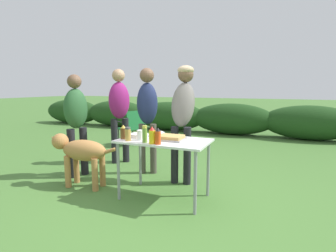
{
  "coord_description": "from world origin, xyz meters",
  "views": [
    {
      "loc": [
        1.29,
        -2.86,
        1.38
      ],
      "look_at": [
        -0.01,
        0.15,
        0.89
      ],
      "focal_mm": 28.0,
      "sensor_mm": 36.0,
      "label": 1
    }
  ],
  "objects_px": {
    "folding_table": "(164,146)",
    "paper_cup_stack": "(140,135)",
    "relish_jar": "(145,134)",
    "food_tray": "(171,138)",
    "spice_jar": "(128,134)",
    "dog": "(80,152)",
    "mixing_bowl": "(158,134)",
    "standing_person_in_gray_fleece": "(119,107)",
    "standing_person_in_navy_coat": "(183,108)",
    "beer_bottle": "(123,132)",
    "hot_sauce_bottle": "(158,136)",
    "standing_person_with_beanie": "(147,110)",
    "camp_chair_green_behind_table": "(132,126)",
    "mustard_bottle": "(152,136)",
    "standing_person_in_olive_jacket": "(76,116)",
    "plate_stack": "(139,135)"
  },
  "relations": [
    {
      "from": "mixing_bowl",
      "to": "dog",
      "type": "xyz_separation_m",
      "value": [
        -1.05,
        -0.29,
        -0.28
      ]
    },
    {
      "from": "folding_table",
      "to": "dog",
      "type": "relative_size",
      "value": 1.05
    },
    {
      "from": "mixing_bowl",
      "to": "hot_sauce_bottle",
      "type": "relative_size",
      "value": 0.99
    },
    {
      "from": "folding_table",
      "to": "relish_jar",
      "type": "distance_m",
      "value": 0.32
    },
    {
      "from": "mixing_bowl",
      "to": "dog",
      "type": "bearing_deg",
      "value": -164.74
    },
    {
      "from": "mustard_bottle",
      "to": "spice_jar",
      "type": "bearing_deg",
      "value": 174.68
    },
    {
      "from": "beer_bottle",
      "to": "dog",
      "type": "relative_size",
      "value": 0.17
    },
    {
      "from": "relish_jar",
      "to": "standing_person_with_beanie",
      "type": "xyz_separation_m",
      "value": [
        -0.49,
        0.99,
        0.19
      ]
    },
    {
      "from": "hot_sauce_bottle",
      "to": "camp_chair_green_behind_table",
      "type": "distance_m",
      "value": 3.36
    },
    {
      "from": "hot_sauce_bottle",
      "to": "standing_person_in_olive_jacket",
      "type": "height_order",
      "value": "standing_person_in_olive_jacket"
    },
    {
      "from": "standing_person_in_gray_fleece",
      "to": "paper_cup_stack",
      "type": "bearing_deg",
      "value": -95.26
    },
    {
      "from": "food_tray",
      "to": "dog",
      "type": "xyz_separation_m",
      "value": [
        -1.3,
        -0.14,
        -0.27
      ]
    },
    {
      "from": "plate_stack",
      "to": "paper_cup_stack",
      "type": "relative_size",
      "value": 1.89
    },
    {
      "from": "beer_bottle",
      "to": "dog",
      "type": "distance_m",
      "value": 0.81
    },
    {
      "from": "hot_sauce_bottle",
      "to": "relish_jar",
      "type": "bearing_deg",
      "value": 171.87
    },
    {
      "from": "relish_jar",
      "to": "hot_sauce_bottle",
      "type": "bearing_deg",
      "value": -8.13
    },
    {
      "from": "paper_cup_stack",
      "to": "relish_jar",
      "type": "height_order",
      "value": "relish_jar"
    },
    {
      "from": "mixing_bowl",
      "to": "camp_chair_green_behind_table",
      "type": "height_order",
      "value": "camp_chair_green_behind_table"
    },
    {
      "from": "standing_person_in_navy_coat",
      "to": "plate_stack",
      "type": "bearing_deg",
      "value": -126.55
    },
    {
      "from": "spice_jar",
      "to": "hot_sauce_bottle",
      "type": "height_order",
      "value": "hot_sauce_bottle"
    },
    {
      "from": "plate_stack",
      "to": "hot_sauce_bottle",
      "type": "height_order",
      "value": "hot_sauce_bottle"
    },
    {
      "from": "relish_jar",
      "to": "standing_person_in_gray_fleece",
      "type": "xyz_separation_m",
      "value": [
        -1.24,
        1.33,
        0.18
      ]
    },
    {
      "from": "paper_cup_stack",
      "to": "relish_jar",
      "type": "xyz_separation_m",
      "value": [
        0.12,
        -0.1,
        0.03
      ]
    },
    {
      "from": "relish_jar",
      "to": "beer_bottle",
      "type": "height_order",
      "value": "relish_jar"
    },
    {
      "from": "folding_table",
      "to": "paper_cup_stack",
      "type": "height_order",
      "value": "paper_cup_stack"
    },
    {
      "from": "plate_stack",
      "to": "food_tray",
      "type": "bearing_deg",
      "value": -0.21
    },
    {
      "from": "folding_table",
      "to": "hot_sauce_bottle",
      "type": "relative_size",
      "value": 5.74
    },
    {
      "from": "food_tray",
      "to": "camp_chair_green_behind_table",
      "type": "distance_m",
      "value": 3.15
    },
    {
      "from": "folding_table",
      "to": "dog",
      "type": "height_order",
      "value": "folding_table"
    },
    {
      "from": "food_tray",
      "to": "plate_stack",
      "type": "xyz_separation_m",
      "value": [
        -0.44,
        0.0,
        -0.0
      ]
    },
    {
      "from": "mustard_bottle",
      "to": "mixing_bowl",
      "type": "bearing_deg",
      "value": 107.18
    },
    {
      "from": "mixing_bowl",
      "to": "camp_chair_green_behind_table",
      "type": "distance_m",
      "value": 2.89
    },
    {
      "from": "relish_jar",
      "to": "camp_chair_green_behind_table",
      "type": "bearing_deg",
      "value": 123.72
    },
    {
      "from": "mixing_bowl",
      "to": "beer_bottle",
      "type": "height_order",
      "value": "beer_bottle"
    },
    {
      "from": "food_tray",
      "to": "spice_jar",
      "type": "relative_size",
      "value": 2.06
    },
    {
      "from": "standing_person_in_navy_coat",
      "to": "standing_person_with_beanie",
      "type": "height_order",
      "value": "standing_person_in_navy_coat"
    },
    {
      "from": "food_tray",
      "to": "standing_person_in_gray_fleece",
      "type": "bearing_deg",
      "value": 143.5
    },
    {
      "from": "camp_chair_green_behind_table",
      "to": "mixing_bowl",
      "type": "bearing_deg",
      "value": -115.68
    },
    {
      "from": "standing_person_in_gray_fleece",
      "to": "standing_person_in_navy_coat",
      "type": "bearing_deg",
      "value": -65.0
    },
    {
      "from": "mustard_bottle",
      "to": "camp_chair_green_behind_table",
      "type": "xyz_separation_m",
      "value": [
        -1.9,
        2.7,
        -0.37
      ]
    },
    {
      "from": "food_tray",
      "to": "hot_sauce_bottle",
      "type": "height_order",
      "value": "hot_sauce_bottle"
    },
    {
      "from": "dog",
      "to": "mixing_bowl",
      "type": "bearing_deg",
      "value": -80.73
    },
    {
      "from": "standing_person_with_beanie",
      "to": "paper_cup_stack",
      "type": "bearing_deg",
      "value": -88.67
    },
    {
      "from": "beer_bottle",
      "to": "standing_person_with_beanie",
      "type": "distance_m",
      "value": 0.95
    },
    {
      "from": "plate_stack",
      "to": "standing_person_in_gray_fleece",
      "type": "relative_size",
      "value": 0.14
    },
    {
      "from": "spice_jar",
      "to": "standing_person_in_navy_coat",
      "type": "distance_m",
      "value": 1.0
    },
    {
      "from": "spice_jar",
      "to": "standing_person_with_beanie",
      "type": "bearing_deg",
      "value": 104.61
    },
    {
      "from": "beer_bottle",
      "to": "spice_jar",
      "type": "distance_m",
      "value": 0.13
    },
    {
      "from": "folding_table",
      "to": "hot_sauce_bottle",
      "type": "bearing_deg",
      "value": -80.83
    },
    {
      "from": "folding_table",
      "to": "standing_person_with_beanie",
      "type": "relative_size",
      "value": 0.66
    }
  ]
}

